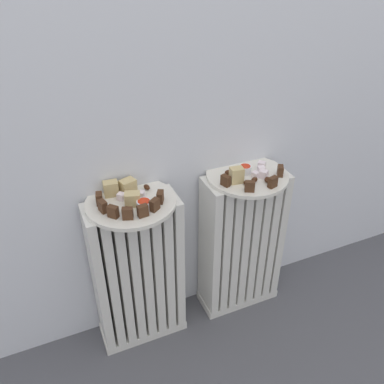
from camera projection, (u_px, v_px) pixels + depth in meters
ground_plane at (225, 373)px, 1.33m from camera, size 6.00×6.00×0.00m
radiator_left at (138, 274)px, 1.33m from camera, size 0.29×0.13×0.56m
radiator_right at (241, 244)px, 1.46m from camera, size 0.29×0.13×0.56m
plate_left at (131, 202)px, 1.17m from camera, size 0.27×0.27×0.01m
plate_right at (247, 175)px, 1.30m from camera, size 0.27×0.27×0.01m
dark_cake_slice_left_0 at (99, 199)px, 1.15m from camera, size 0.02×0.03×0.03m
dark_cake_slice_left_1 at (103, 206)px, 1.12m from camera, size 0.02×0.03×0.03m
dark_cake_slice_left_2 at (113, 212)px, 1.09m from camera, size 0.03×0.03×0.03m
dark_cake_slice_left_3 at (128, 213)px, 1.09m from camera, size 0.03×0.03×0.03m
dark_cake_slice_left_4 at (143, 211)px, 1.10m from camera, size 0.03×0.02×0.03m
dark_cake_slice_left_5 at (155, 205)px, 1.12m from camera, size 0.03×0.03×0.03m
dark_cake_slice_left_6 at (160, 197)px, 1.16m from camera, size 0.03×0.03×0.03m
marble_cake_slice_left_0 at (132, 199)px, 1.14m from camera, size 0.05×0.04×0.04m
marble_cake_slice_left_1 at (111, 189)px, 1.18m from camera, size 0.05×0.04×0.04m
marble_cake_slice_left_2 at (128, 186)px, 1.20m from camera, size 0.05×0.05×0.04m
turkish_delight_left_0 at (141, 195)px, 1.18m from camera, size 0.03×0.03×0.02m
turkish_delight_left_1 at (121, 196)px, 1.17m from camera, size 0.03×0.03×0.02m
medjool_date_left_0 at (147, 187)px, 1.22m from camera, size 0.02×0.03×0.02m
medjool_date_left_1 at (125, 210)px, 1.12m from camera, size 0.03×0.03×0.02m
jam_bowl_left at (144, 204)px, 1.13m from camera, size 0.04×0.04×0.03m
dark_cake_slice_right_0 at (226, 181)px, 1.23m from camera, size 0.03×0.03×0.03m
dark_cake_slice_right_1 at (250, 186)px, 1.20m from camera, size 0.03×0.03×0.03m
dark_cake_slice_right_2 at (273, 182)px, 1.23m from camera, size 0.03×0.03×0.03m
dark_cake_slice_right_3 at (280, 171)px, 1.28m from camera, size 0.03×0.03×0.03m
marble_cake_slice_right_0 at (237, 175)px, 1.24m from camera, size 0.04×0.03×0.05m
turkish_delight_right_0 at (261, 165)px, 1.33m from camera, size 0.03×0.03×0.02m
turkish_delight_right_1 at (261, 170)px, 1.30m from camera, size 0.02×0.02×0.02m
turkish_delight_right_2 at (255, 175)px, 1.28m from camera, size 0.02×0.02×0.02m
turkish_delight_right_3 at (263, 174)px, 1.28m from camera, size 0.03×0.03×0.02m
medjool_date_right_0 at (254, 180)px, 1.25m from camera, size 0.03×0.02×0.02m
medjool_date_right_1 at (228, 172)px, 1.29m from camera, size 0.03×0.02×0.02m
medjool_date_right_2 at (247, 183)px, 1.24m from camera, size 0.03×0.02×0.01m
medjool_date_right_3 at (268, 180)px, 1.26m from camera, size 0.03×0.03×0.01m
jam_bowl_right at (245, 169)px, 1.30m from camera, size 0.04×0.04×0.03m
fork at (138, 200)px, 1.17m from camera, size 0.05×0.10×0.00m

